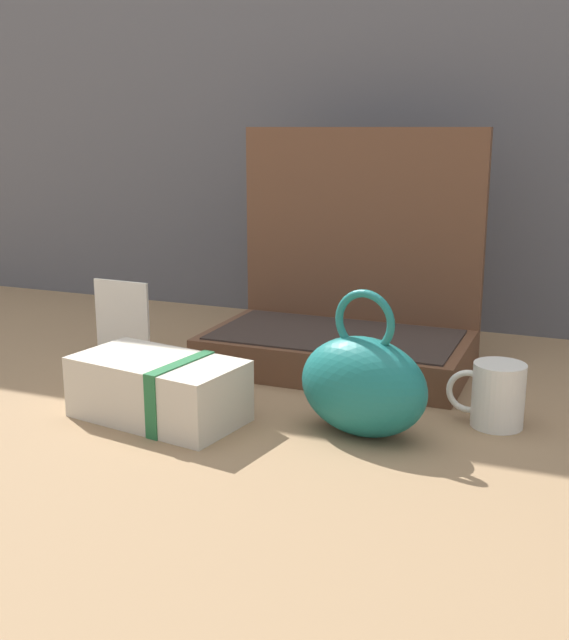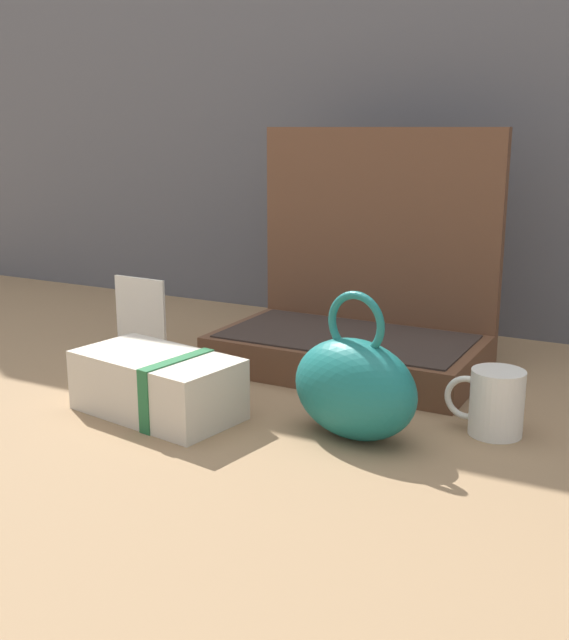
{
  "view_description": "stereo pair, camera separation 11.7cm",
  "coord_description": "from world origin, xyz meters",
  "px_view_note": "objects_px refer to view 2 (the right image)",
  "views": [
    {
      "loc": [
        0.44,
        -1.07,
        0.42
      ],
      "look_at": [
        0.02,
        -0.02,
        0.14
      ],
      "focal_mm": 43.4,
      "sensor_mm": 36.0,
      "label": 1
    },
    {
      "loc": [
        0.55,
        -1.02,
        0.42
      ],
      "look_at": [
        0.02,
        -0.02,
        0.14
      ],
      "focal_mm": 43.4,
      "sensor_mm": 36.0,
      "label": 2
    }
  ],
  "objects_px": {
    "teal_pouch_handbag": "(354,387)",
    "info_card_left": "(141,315)",
    "open_suitcase": "(359,311)",
    "cream_toiletry_bag": "(159,385)",
    "coffee_mug": "(495,402)"
  },
  "relations": [
    {
      "from": "teal_pouch_handbag",
      "to": "info_card_left",
      "type": "distance_m",
      "value": 0.56
    },
    {
      "from": "teal_pouch_handbag",
      "to": "info_card_left",
      "type": "bearing_deg",
      "value": 159.09
    },
    {
      "from": "open_suitcase",
      "to": "cream_toiletry_bag",
      "type": "bearing_deg",
      "value": -113.55
    },
    {
      "from": "open_suitcase",
      "to": "info_card_left",
      "type": "distance_m",
      "value": 0.42
    },
    {
      "from": "open_suitcase",
      "to": "coffee_mug",
      "type": "relative_size",
      "value": 4.08
    },
    {
      "from": "cream_toiletry_bag",
      "to": "coffee_mug",
      "type": "relative_size",
      "value": 2.39
    },
    {
      "from": "coffee_mug",
      "to": "open_suitcase",
      "type": "bearing_deg",
      "value": 143.8
    },
    {
      "from": "open_suitcase",
      "to": "teal_pouch_handbag",
      "type": "xyz_separation_m",
      "value": [
        0.13,
        -0.32,
        -0.03
      ]
    },
    {
      "from": "teal_pouch_handbag",
      "to": "cream_toiletry_bag",
      "type": "height_order",
      "value": "teal_pouch_handbag"
    },
    {
      "from": "teal_pouch_handbag",
      "to": "coffee_mug",
      "type": "relative_size",
      "value": 1.86
    },
    {
      "from": "cream_toiletry_bag",
      "to": "info_card_left",
      "type": "xyz_separation_m",
      "value": [
        -0.23,
        0.26,
        0.03
      ]
    },
    {
      "from": "cream_toiletry_bag",
      "to": "info_card_left",
      "type": "height_order",
      "value": "info_card_left"
    },
    {
      "from": "coffee_mug",
      "to": "info_card_left",
      "type": "relative_size",
      "value": 0.78
    },
    {
      "from": "open_suitcase",
      "to": "cream_toiletry_bag",
      "type": "distance_m",
      "value": 0.41
    },
    {
      "from": "cream_toiletry_bag",
      "to": "info_card_left",
      "type": "bearing_deg",
      "value": 132.48
    }
  ]
}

